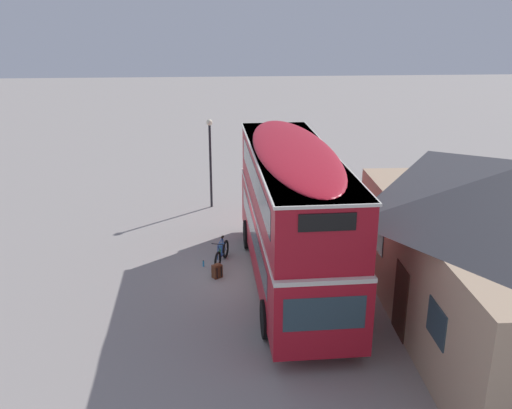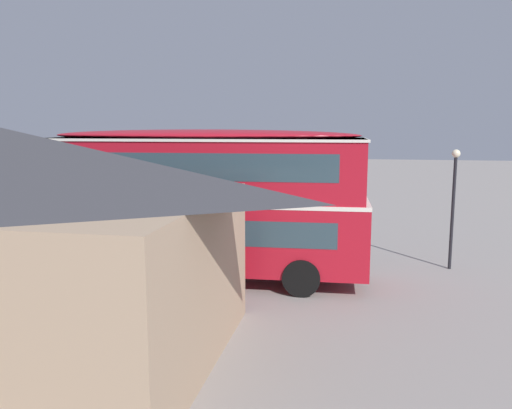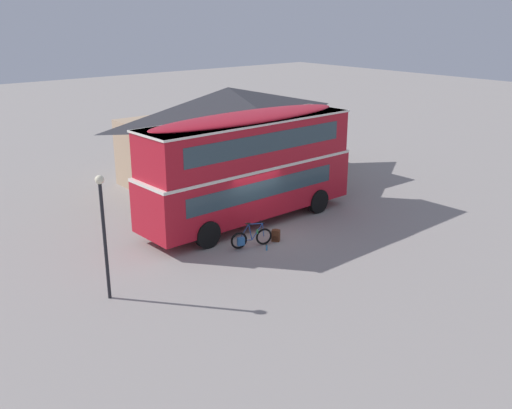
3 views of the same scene
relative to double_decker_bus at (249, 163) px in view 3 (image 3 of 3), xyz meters
The scene contains 7 objects.
ground_plane 3.02m from the double_decker_bus, 114.32° to the right, with size 120.00×120.00×0.00m, color gray.
double_decker_bus is the anchor object (origin of this frame).
touring_bicycle 3.70m from the double_decker_bus, 128.16° to the right, with size 1.69×0.64×1.02m.
backpack_on_ground 3.49m from the double_decker_bus, 104.18° to the right, with size 0.37×0.39×0.52m.
water_bottle_blue_sports 4.18m from the double_decker_bus, 117.25° to the right, with size 0.06×0.06×0.24m.
pub_building 6.74m from the double_decker_bus, 60.26° to the left, with size 10.81×6.93×5.02m.
street_lamp 8.43m from the double_decker_bus, 161.34° to the right, with size 0.28×0.28×4.12m.
Camera 3 is at (-14.50, -17.35, 8.83)m, focal length 40.77 mm.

